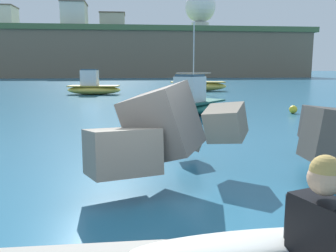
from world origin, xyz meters
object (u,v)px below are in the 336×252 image
object	(u,v)px
boat_near_right	(198,86)
mooring_buoy_middle	(185,116)
boat_near_left	(93,87)
boat_mid_right	(192,103)
mooring_buoy_inner	(293,109)
station_building_east	(74,15)
station_building_west	(5,18)
station_building_central	(113,22)
radar_dome	(200,8)

from	to	relation	value
boat_near_right	mooring_buoy_middle	xyz separation A→B (m)	(-4.53, -20.36, -0.33)
boat_near_left	mooring_buoy_middle	xyz separation A→B (m)	(5.92, -16.82, -0.48)
boat_mid_right	mooring_buoy_inner	size ratio (longest dim) A/B	10.65
boat_near_left	boat_mid_right	world-z (taller)	boat_near_left
boat_mid_right	station_building_east	world-z (taller)	station_building_east
station_building_west	station_building_central	distance (m)	26.94
mooring_buoy_middle	station_building_central	xyz separation A→B (m)	(-6.54, 79.39, 13.67)
mooring_buoy_inner	mooring_buoy_middle	distance (m)	6.59
boat_near_left	station_building_west	size ratio (longest dim) A/B	0.74
boat_near_left	boat_near_right	size ratio (longest dim) A/B	0.72
boat_near_right	station_building_east	bearing A→B (deg)	110.61
boat_near_right	station_building_west	xyz separation A→B (m)	(-37.98, 59.86, 14.09)
boat_near_right	mooring_buoy_inner	distance (m)	18.48
boat_near_left	station_building_west	world-z (taller)	station_building_west
boat_near_right	mooring_buoy_inner	world-z (taller)	boat_near_right
boat_near_left	boat_mid_right	xyz separation A→B (m)	(6.63, -14.67, -0.06)
boat_near_right	radar_dome	distance (m)	60.36
radar_dome	station_building_east	bearing A→B (deg)	-171.75
boat_near_right	mooring_buoy_inner	size ratio (longest dim) A/B	16.15
boat_near_left	mooring_buoy_inner	bearing A→B (deg)	-50.57
mooring_buoy_inner	station_building_central	bearing A→B (deg)	99.41
boat_near_left	station_building_east	size ratio (longest dim) A/B	0.70
boat_mid_right	boat_near_left	bearing A→B (deg)	114.31
boat_mid_right	radar_dome	bearing A→B (deg)	78.51
boat_near_right	mooring_buoy_middle	size ratio (longest dim) A/B	16.15
boat_near_right	station_building_east	world-z (taller)	station_building_east
station_building_central	station_building_east	distance (m)	10.93
mooring_buoy_inner	station_building_east	bearing A→B (deg)	106.87
mooring_buoy_inner	station_building_west	world-z (taller)	station_building_west
boat_near_left	station_building_central	size ratio (longest dim) A/B	0.79
station_building_east	station_building_west	bearing A→B (deg)	157.66
boat_near_left	mooring_buoy_middle	size ratio (longest dim) A/B	11.67
boat_near_right	boat_mid_right	bearing A→B (deg)	-101.85
radar_dome	station_building_east	world-z (taller)	radar_dome
mooring_buoy_middle	station_building_east	size ratio (longest dim) A/B	0.06
radar_dome	station_building_west	world-z (taller)	radar_dome
station_building_west	station_building_central	world-z (taller)	station_building_west
boat_near_right	radar_dome	world-z (taller)	radar_dome
boat_mid_right	mooring_buoy_inner	bearing A→B (deg)	-1.88
radar_dome	station_building_central	world-z (taller)	radar_dome
boat_near_left	station_building_east	world-z (taller)	station_building_east
boat_near_left	radar_dome	distance (m)	66.35
boat_mid_right	mooring_buoy_middle	world-z (taller)	boat_mid_right
boat_near_right	station_building_central	xyz separation A→B (m)	(-11.06, 59.03, 13.34)
mooring_buoy_middle	radar_dome	bearing A→B (deg)	78.32
mooring_buoy_middle	station_building_east	distance (m)	75.63
boat_near_left	mooring_buoy_middle	world-z (taller)	boat_near_left
radar_dome	station_building_central	bearing A→B (deg)	174.48
boat_near_right	boat_mid_right	size ratio (longest dim) A/B	1.52
station_building_east	radar_dome	bearing A→B (deg)	8.25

